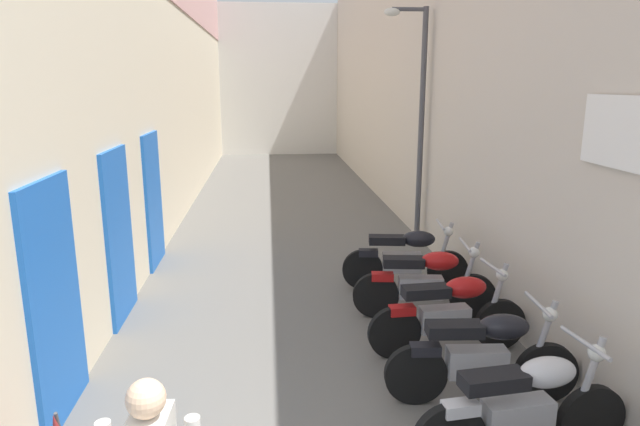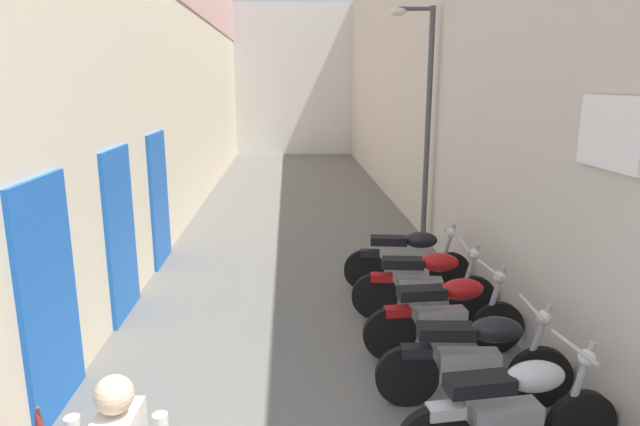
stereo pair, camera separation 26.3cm
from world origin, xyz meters
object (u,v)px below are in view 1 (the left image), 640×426
Objects in this scene: motorcycle_fifth at (425,281)px; street_lamp at (417,109)px; motorcycle_second at (525,406)px; motorcycle_sixth at (406,257)px; motorcycle_fourth at (450,312)px; motorcycle_third at (484,354)px.

street_lamp is at bearing 78.25° from motorcycle_fifth.
motorcycle_fifth is (-0.00, 2.84, 0.00)m from motorcycle_second.
motorcycle_second and motorcycle_sixth have the same top height.
motorcycle_second and motorcycle_fifth have the same top height.
motorcycle_fourth is 2.00m from motorcycle_sixth.
motorcycle_fifth is at bearing 90.00° from motorcycle_second.
motorcycle_third and motorcycle_fourth have the same top height.
motorcycle_fourth is 0.43× the size of street_lamp.
motorcycle_sixth is 3.15m from street_lamp.
street_lamp is at bearing 73.31° from motorcycle_sixth.
motorcycle_third is at bearing -90.00° from motorcycle_fifth.
motorcycle_fourth is 1.00× the size of motorcycle_fifth.
motorcycle_fifth is at bearing 90.00° from motorcycle_fourth.
street_lamp is (0.69, 4.31, 2.03)m from motorcycle_fourth.
motorcycle_sixth is at bearing 90.00° from motorcycle_second.
motorcycle_second is 6.53m from street_lamp.
motorcycle_second is 1.00× the size of motorcycle_third.
motorcycle_third is at bearing -90.00° from motorcycle_fourth.
motorcycle_second and motorcycle_third have the same top height.
motorcycle_second and motorcycle_fourth have the same top height.
street_lamp reaches higher than motorcycle_third.
motorcycle_fourth and motorcycle_fifth have the same top height.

